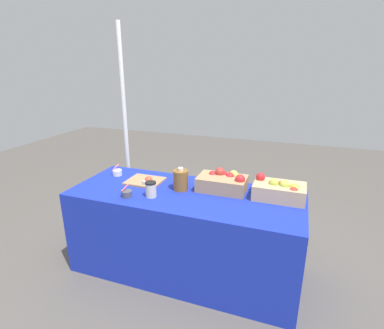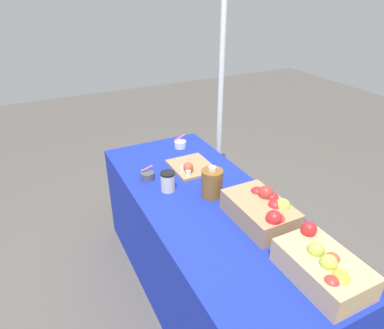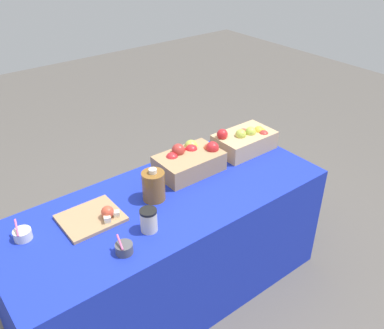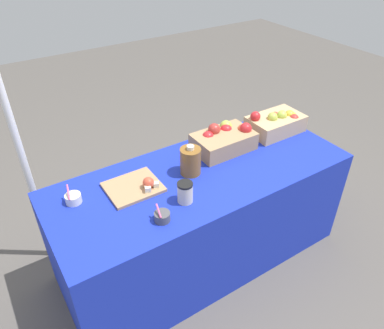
% 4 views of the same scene
% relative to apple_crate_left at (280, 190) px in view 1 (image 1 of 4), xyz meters
% --- Properties ---
extents(ground_plane, '(10.00, 10.00, 0.00)m').
position_rel_apple_crate_left_xyz_m(ground_plane, '(-0.73, -0.14, -0.81)').
color(ground_plane, '#56514C').
extents(table, '(1.90, 0.76, 0.74)m').
position_rel_apple_crate_left_xyz_m(table, '(-0.73, -0.14, -0.44)').
color(table, '#192DB7').
rests_on(table, ground_plane).
extents(apple_crate_left, '(0.39, 0.25, 0.18)m').
position_rel_apple_crate_left_xyz_m(apple_crate_left, '(0.00, 0.00, 0.00)').
color(apple_crate_left, tan).
rests_on(apple_crate_left, table).
extents(apple_crate_middle, '(0.40, 0.25, 0.18)m').
position_rel_apple_crate_left_xyz_m(apple_crate_middle, '(-0.45, 0.02, 0.00)').
color(apple_crate_middle, tan).
rests_on(apple_crate_middle, table).
extents(cutting_board_front, '(0.31, 0.26, 0.08)m').
position_rel_apple_crate_left_xyz_m(cutting_board_front, '(-1.14, -0.06, -0.05)').
color(cutting_board_front, tan).
rests_on(cutting_board_front, table).
extents(sample_bowl_near, '(0.09, 0.09, 0.09)m').
position_rel_apple_crate_left_xyz_m(sample_bowl_near, '(-1.14, -0.37, -0.04)').
color(sample_bowl_near, '#4C4C51').
rests_on(sample_bowl_near, table).
extents(sample_bowl_mid, '(0.09, 0.09, 0.10)m').
position_rel_apple_crate_left_xyz_m(sample_bowl_mid, '(-1.48, 0.02, -0.04)').
color(sample_bowl_mid, silver).
rests_on(sample_bowl_mid, table).
extents(cider_jug, '(0.13, 0.13, 0.19)m').
position_rel_apple_crate_left_xyz_m(cider_jug, '(-0.79, -0.09, 0.02)').
color(cider_jug, brown).
rests_on(cider_jug, table).
extents(coffee_cup, '(0.09, 0.09, 0.12)m').
position_rel_apple_crate_left_xyz_m(coffee_cup, '(-0.96, -0.30, -0.01)').
color(coffee_cup, beige).
rests_on(coffee_cup, table).
extents(tent_pole, '(0.04, 0.04, 2.14)m').
position_rel_apple_crate_left_xyz_m(tent_pole, '(-1.64, 0.46, 0.26)').
color(tent_pole, white).
rests_on(tent_pole, ground_plane).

